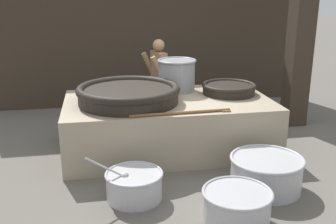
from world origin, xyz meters
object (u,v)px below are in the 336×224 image
at_px(giant_wok_near, 128,93).
at_px(prep_bowl_vegetables, 134,184).
at_px(prep_bowl_extra, 266,171).
at_px(cook, 158,78).
at_px(prep_bowl_meat, 237,205).
at_px(stock_pot, 177,74).
at_px(giant_wok_far, 229,88).

bearing_deg(giant_wok_near, prep_bowl_vegetables, -92.93).
height_order(giant_wok_near, prep_bowl_extra, giant_wok_near).
relative_size(cook, prep_bowl_vegetables, 1.74).
distance_m(prep_bowl_vegetables, prep_bowl_meat, 1.24).
relative_size(giant_wok_near, prep_bowl_vegetables, 1.70).
relative_size(stock_pot, cook, 0.41).
relative_size(giant_wok_far, cook, 0.55).
bearing_deg(prep_bowl_vegetables, giant_wok_near, 87.07).
height_order(giant_wok_near, prep_bowl_meat, giant_wok_near).
xyz_separation_m(giant_wok_far, prep_bowl_extra, (-0.06, -1.69, -0.65)).
bearing_deg(stock_pot, giant_wok_near, -144.65).
bearing_deg(prep_bowl_meat, prep_bowl_vegetables, 145.18).
relative_size(prep_bowl_vegetables, prep_bowl_meat, 1.19).
xyz_separation_m(giant_wok_far, stock_pot, (-0.78, 0.36, 0.18)).
bearing_deg(giant_wok_near, stock_pot, 35.35).
xyz_separation_m(giant_wok_near, prep_bowl_vegetables, (-0.07, -1.41, -0.75)).
distance_m(stock_pot, prep_bowl_meat, 2.85).
distance_m(giant_wok_near, giant_wok_far, 1.64).
height_order(cook, prep_bowl_extra, cook).
bearing_deg(giant_wok_far, cook, 130.54).
height_order(stock_pot, cook, cook).
bearing_deg(prep_bowl_extra, giant_wok_near, 137.05).
relative_size(giant_wok_near, cook, 0.98).
relative_size(stock_pot, prep_bowl_meat, 0.85).
bearing_deg(giant_wok_near, prep_bowl_extra, -42.95).
distance_m(stock_pot, prep_bowl_extra, 2.33).
bearing_deg(prep_bowl_extra, prep_bowl_vegetables, 178.37).
height_order(prep_bowl_vegetables, prep_bowl_extra, prep_bowl_vegetables).
distance_m(giant_wok_far, cook, 1.48).
relative_size(giant_wok_far, prep_bowl_extra, 0.94).
relative_size(prep_bowl_vegetables, prep_bowl_extra, 0.98).
relative_size(cook, prep_bowl_meat, 2.07).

